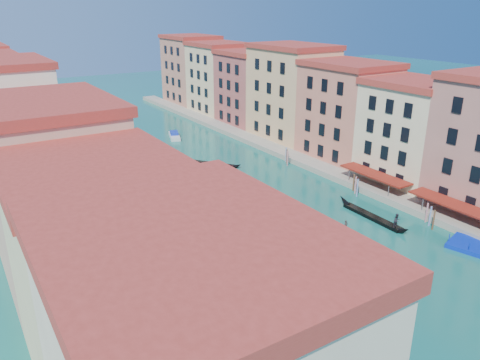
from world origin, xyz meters
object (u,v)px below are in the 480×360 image
Objects in this scene: gondola_fore at (328,221)px; gondola_right at (373,216)px; blue_dock at (478,248)px; vaporetto_far at (162,173)px.

gondola_right reaches higher than gondola_fore.
gondola_right reaches higher than blue_dock.
gondola_fore is 6.88m from gondola_right.
vaporetto_far is 1.76× the size of gondola_fore.
gondola_right is 13.89m from blue_dock.
vaporetto_far is at bearing 122.87° from gondola_right.
blue_dock is (10.75, -15.52, -0.09)m from gondola_fore.
gondola_fore is at bearing 108.76° from blue_dock.
vaporetto_far is 49.80m from blue_dock.
blue_dock is (23.29, -44.00, -1.00)m from vaporetto_far.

